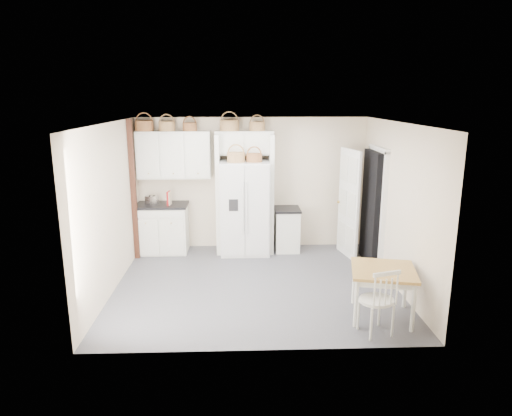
{
  "coord_description": "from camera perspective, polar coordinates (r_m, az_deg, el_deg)",
  "views": [
    {
      "loc": [
        -0.25,
        -6.94,
        2.98
      ],
      "look_at": [
        0.02,
        0.4,
        1.19
      ],
      "focal_mm": 32.0,
      "sensor_mm": 36.0,
      "label": 1
    }
  ],
  "objects": [
    {
      "name": "base_cab_left",
      "position": [
        9.13,
        -11.69,
        -2.58
      ],
      "size": [
        1.0,
        0.63,
        0.92
      ],
      "primitive_type": "cube",
      "color": "silver",
      "rests_on": "floor"
    },
    {
      "name": "cookbook_red",
      "position": [
        8.87,
        -10.84,
        1.22
      ],
      "size": [
        0.07,
        0.18,
        0.26
      ],
      "primitive_type": "cube",
      "rotation": [
        0.0,
        0.0,
        -0.16
      ],
      "color": "maroon",
      "rests_on": "counter_left"
    },
    {
      "name": "basket_bridge_b",
      "position": [
        8.79,
        0.15,
        10.18
      ],
      "size": [
        0.3,
        0.3,
        0.17
      ],
      "primitive_type": "cylinder",
      "color": "brown",
      "rests_on": "bridge_cabinet"
    },
    {
      "name": "floor",
      "position": [
        7.56,
        -0.04,
        -9.5
      ],
      "size": [
        4.5,
        4.5,
        0.0
      ],
      "primitive_type": "plane",
      "color": "#49494A",
      "rests_on": "ground"
    },
    {
      "name": "basket_fridge_a",
      "position": [
        8.52,
        -2.51,
        6.36
      ],
      "size": [
        0.34,
        0.34,
        0.18
      ],
      "primitive_type": "cylinder",
      "color": "brown",
      "rests_on": "refrigerator"
    },
    {
      "name": "upper_cabinet",
      "position": [
        8.92,
        -10.22,
        6.57
      ],
      "size": [
        1.4,
        0.34,
        0.9
      ],
      "primitive_type": "cube",
      "color": "silver",
      "rests_on": "wall_back"
    },
    {
      "name": "doorway_void",
      "position": [
        8.52,
        14.37,
        0.04
      ],
      "size": [
        0.18,
        0.85,
        2.05
      ],
      "primitive_type": "cube",
      "color": "black",
      "rests_on": "floor"
    },
    {
      "name": "dining_table",
      "position": [
        6.62,
        15.46,
        -10.19
      ],
      "size": [
        1.0,
        1.0,
        0.7
      ],
      "primitive_type": "cube",
      "rotation": [
        0.0,
        0.0,
        -0.21
      ],
      "color": "brown",
      "rests_on": "floor"
    },
    {
      "name": "fridge_panel_left",
      "position": [
        8.84,
        -4.73,
        1.74
      ],
      "size": [
        0.08,
        0.6,
        2.3
      ],
      "primitive_type": "cube",
      "color": "silver",
      "rests_on": "floor"
    },
    {
      "name": "counter_right",
      "position": [
        8.95,
        3.93,
        -0.16
      ],
      "size": [
        0.5,
        0.59,
        0.04
      ],
      "primitive_type": "cube",
      "color": "black",
      "rests_on": "base_cab_right"
    },
    {
      "name": "fridge_panel_right",
      "position": [
        8.85,
        1.88,
        1.8
      ],
      "size": [
        0.08,
        0.6,
        2.3
      ],
      "primitive_type": "cube",
      "color": "silver",
      "rests_on": "floor"
    },
    {
      "name": "basket_upper_c",
      "position": [
        8.83,
        -8.28,
        10.01
      ],
      "size": [
        0.27,
        0.27,
        0.15
      ],
      "primitive_type": "cylinder",
      "color": "brown",
      "rests_on": "upper_cabinet"
    },
    {
      "name": "bridge_cabinet",
      "position": [
        8.81,
        -1.47,
        8.16
      ],
      "size": [
        1.12,
        0.34,
        0.45
      ],
      "primitive_type": "cube",
      "color": "silver",
      "rests_on": "wall_back"
    },
    {
      "name": "windsor_chair",
      "position": [
        6.12,
        14.83,
        -11.08
      ],
      "size": [
        0.54,
        0.52,
        0.92
      ],
      "primitive_type": "cube",
      "rotation": [
        0.0,
        0.0,
        0.28
      ],
      "color": "silver",
      "rests_on": "floor"
    },
    {
      "name": "base_cab_right",
      "position": [
        9.06,
        3.88,
        -2.78
      ],
      "size": [
        0.46,
        0.56,
        0.82
      ],
      "primitive_type": "cube",
      "color": "silver",
      "rests_on": "floor"
    },
    {
      "name": "basket_upper_b",
      "position": [
        8.89,
        -11.08,
        10.0
      ],
      "size": [
        0.3,
        0.3,
        0.18
      ],
      "primitive_type": "cylinder",
      "color": "brown",
      "rests_on": "upper_cabinet"
    },
    {
      "name": "cookbook_cream",
      "position": [
        8.87,
        -10.78,
        1.21
      ],
      "size": [
        0.06,
        0.18,
        0.26
      ],
      "primitive_type": "cube",
      "rotation": [
        0.0,
        0.0,
        -0.14
      ],
      "color": "beige",
      "rests_on": "counter_left"
    },
    {
      "name": "trim_post",
      "position": [
        8.68,
        -15.07,
        2.1
      ],
      "size": [
        0.09,
        0.09,
        2.6
      ],
      "primitive_type": "cube",
      "color": "black",
      "rests_on": "floor"
    },
    {
      "name": "toaster",
      "position": [
        9.01,
        -12.88,
        0.99
      ],
      "size": [
        0.26,
        0.18,
        0.16
      ],
      "primitive_type": "cube",
      "rotation": [
        0.0,
        0.0,
        -0.2
      ],
      "color": "silver",
      "rests_on": "counter_left"
    },
    {
      "name": "basket_fridge_b",
      "position": [
        8.52,
        -0.23,
        6.31
      ],
      "size": [
        0.29,
        0.29,
        0.16
      ],
      "primitive_type": "cylinder",
      "color": "brown",
      "rests_on": "refrigerator"
    },
    {
      "name": "refrigerator",
      "position": [
        8.8,
        -1.4,
        0.06
      ],
      "size": [
        0.93,
        0.75,
        1.8
      ],
      "primitive_type": "cube",
      "color": "silver",
      "rests_on": "floor"
    },
    {
      "name": "wall_left",
      "position": [
        7.41,
        -17.7,
        -0.03
      ],
      "size": [
        0.0,
        4.0,
        4.0
      ],
      "primitive_type": "plane",
      "rotation": [
        1.57,
        0.0,
        1.57
      ],
      "color": "beige",
      "rests_on": "floor"
    },
    {
      "name": "basket_bridge_a",
      "position": [
        8.79,
        -3.34,
        10.26
      ],
      "size": [
        0.36,
        0.36,
        0.2
      ],
      "primitive_type": "cylinder",
      "color": "brown",
      "rests_on": "bridge_cabinet"
    },
    {
      "name": "counter_left",
      "position": [
        9.01,
        -11.84,
        0.37
      ],
      "size": [
        1.04,
        0.67,
        0.04
      ],
      "primitive_type": "cube",
      "color": "black",
      "rests_on": "base_cab_left"
    },
    {
      "name": "wall_right",
      "position": [
        7.57,
        17.25,
        0.27
      ],
      "size": [
        0.0,
        4.0,
        4.0
      ],
      "primitive_type": "plane",
      "rotation": [
        1.57,
        0.0,
        -1.57
      ],
      "color": "beige",
      "rests_on": "floor"
    },
    {
      "name": "wall_back",
      "position": [
        9.1,
        -0.51,
        3.09
      ],
      "size": [
        4.5,
        0.0,
        4.5
      ],
      "primitive_type": "plane",
      "rotation": [
        1.57,
        0.0,
        0.0
      ],
      "color": "beige",
      "rests_on": "floor"
    },
    {
      "name": "basket_upper_a",
      "position": [
        8.96,
        -13.78,
        9.94
      ],
      "size": [
        0.34,
        0.34,
        0.19
      ],
      "primitive_type": "cylinder",
      "color": "brown",
      "rests_on": "upper_cabinet"
    },
    {
      "name": "door_slab",
      "position": [
        8.75,
        11.5,
        0.54
      ],
      "size": [
        0.21,
        0.79,
        2.05
      ],
      "primitive_type": "cube",
      "rotation": [
        0.0,
        0.0,
        -1.36
      ],
      "color": "white",
      "rests_on": "floor"
    },
    {
      "name": "ceiling",
      "position": [
        6.95,
        -0.05,
        10.6
      ],
      "size": [
        4.5,
        4.5,
        0.0
      ],
      "primitive_type": "plane",
      "color": "white",
      "rests_on": "wall_back"
    }
  ]
}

